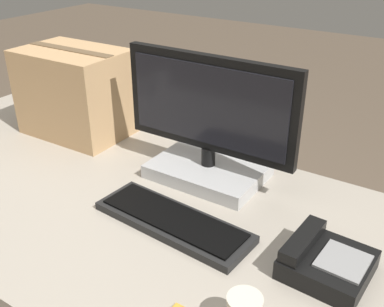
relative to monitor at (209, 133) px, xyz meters
name	(u,v)px	position (x,y,z in m)	size (l,w,h in m)	color
office_desk	(99,275)	(-0.29, -0.25, -0.52)	(1.80, 0.90, 0.74)	#A89E8E
monitor	(209,133)	(0.00, 0.00, 0.00)	(0.57, 0.25, 0.39)	#B7B7B7
keyboard	(173,221)	(0.06, -0.27, -0.14)	(0.46, 0.18, 0.03)	black
desk_phone	(325,261)	(0.46, -0.23, -0.12)	(0.20, 0.20, 0.08)	black
cardboard_box	(75,92)	(-0.60, 0.03, 0.01)	(0.39, 0.27, 0.32)	tan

